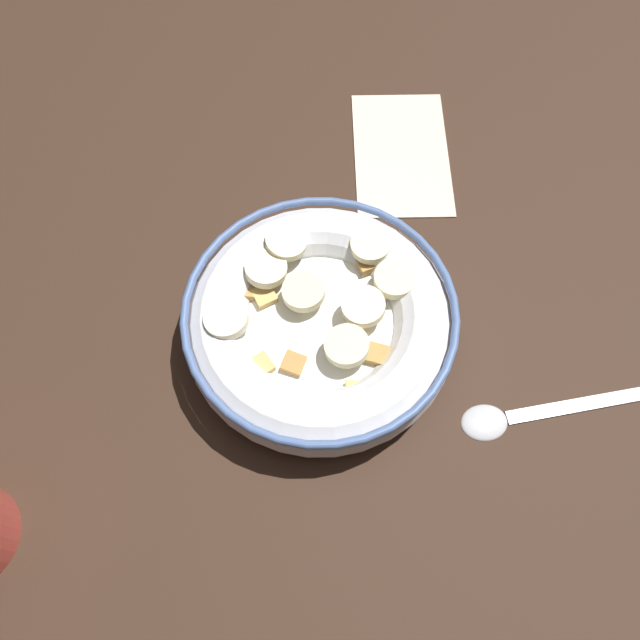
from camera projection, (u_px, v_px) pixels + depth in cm
name	position (u px, v px, depth cm)	size (l,w,h in cm)	color
ground_plane	(320.00, 342.00, 49.94)	(116.45, 116.45, 2.00)	#332116
cereal_bowl	(320.00, 322.00, 46.76)	(19.83, 19.83, 5.21)	silver
spoon	(520.00, 415.00, 45.98)	(2.98, 14.88, 0.80)	#B7B7BC
folded_napkin	(401.00, 153.00, 56.77)	(13.87, 8.32, 0.30)	beige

